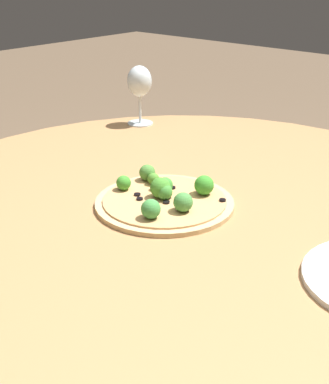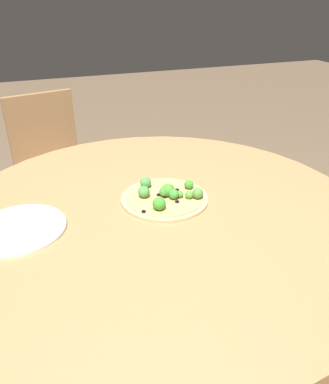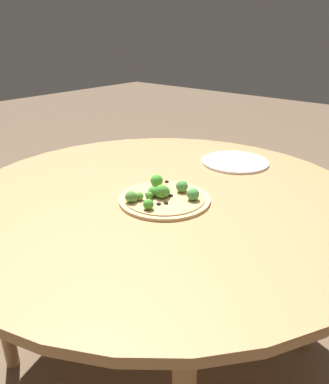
# 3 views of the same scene
# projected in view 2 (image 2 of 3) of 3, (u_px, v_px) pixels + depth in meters

# --- Properties ---
(ground_plane) EXTENTS (12.00, 12.00, 0.00)m
(ground_plane) POSITION_uv_depth(u_px,v_px,m) (160.00, 358.00, 1.55)
(ground_plane) COLOR brown
(dining_table) EXTENTS (1.36, 1.36, 0.72)m
(dining_table) POSITION_uv_depth(u_px,v_px,m) (158.00, 223.00, 1.23)
(dining_table) COLOR #A87A4C
(dining_table) RESTS_ON ground_plane
(chair) EXTENTS (0.48, 0.48, 0.85)m
(chair) POSITION_uv_depth(u_px,v_px,m) (54.00, 166.00, 2.12)
(chair) COLOR #997047
(chair) RESTS_ON ground_plane
(pizza) EXTENTS (0.29, 0.29, 0.06)m
(pizza) POSITION_uv_depth(u_px,v_px,m) (165.00, 196.00, 1.25)
(pizza) COLOR tan
(pizza) RESTS_ON dining_table
(plate_near) EXTENTS (0.27, 0.27, 0.01)m
(plate_near) POSITION_uv_depth(u_px,v_px,m) (19.00, 229.00, 1.09)
(plate_near) COLOR silver
(plate_near) RESTS_ON dining_table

